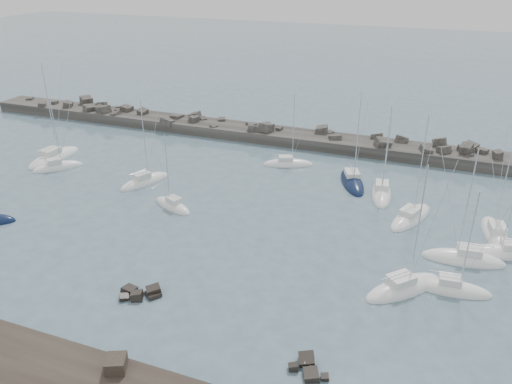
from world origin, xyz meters
The scene contains 17 objects.
ground centered at (0.00, 0.00, 0.00)m, with size 400.00×400.00×0.00m, color slate.
rock_cluster_near centered at (-3.34, -8.12, 0.11)m, with size 4.07×3.38×1.48m.
rock_cluster_far centered at (14.05, -11.88, 0.08)m, with size 3.45×3.05×1.64m.
breakwater centered at (-7.58, 38.01, 0.33)m, with size 115.00×7.33×4.97m.
sailboat_0 centered at (-32.52, 14.15, 0.15)m, with size 6.51×6.96×11.75m.
sailboat_1 centered at (-35.76, 17.09, 0.15)m, with size 3.97×10.44×16.13m.
sailboat_3 centered at (-17.33, 14.29, 0.14)m, with size 5.36×8.41×12.86m.
sailboat_4 centered at (-0.20, 27.94, 0.13)m, with size 8.11×4.93×12.26m.
sailboat_5 centered at (-9.81, 9.02, 0.14)m, with size 6.85×4.46×10.63m.
sailboat_6 centered at (14.79, 22.20, 0.15)m, with size 3.81×8.76×13.49m.
sailboat_7 centered at (19.78, 1.54, 0.14)m, with size 8.07×8.33×14.04m.
sailboat_8 centered at (10.37, 24.65, 0.14)m, with size 6.10×9.52×14.42m.
sailboat_9 centered at (25.25, 9.03, 0.15)m, with size 8.77×3.47×13.67m.
sailboat_10 centered at (28.63, 16.07, 0.14)m, with size 3.92×8.55×13.08m.
sailboat_11 centered at (29.71, 11.98, 0.14)m, with size 8.77×4.30×13.30m.
sailboat_13 centered at (19.15, 16.72, 0.13)m, with size 5.88×9.40×14.12m.
sailboat_14 centered at (24.25, 3.03, 0.14)m, with size 7.42×2.78×11.68m.
Camera 1 is at (20.47, -40.58, 29.45)m, focal length 35.00 mm.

